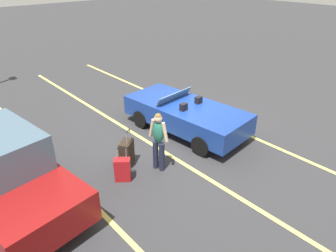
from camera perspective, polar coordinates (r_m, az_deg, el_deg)
name	(u,v)px	position (r m, az deg, el deg)	size (l,w,h in m)	color
ground_plane	(185,131)	(10.29, 3.23, -0.85)	(80.00, 80.00, 0.00)	#333335
lot_line_near	(211,119)	(11.15, 8.00, 1.29)	(18.00, 0.12, 0.01)	#EAE066
lot_line_mid	(153,145)	(9.48, -2.80, -3.54)	(18.00, 0.12, 0.01)	#EAE066
lot_line_far	(71,182)	(8.36, -17.49, -9.79)	(18.00, 0.12, 0.01)	#EAE066
convertible_car	(181,113)	(10.14, 2.42, 2.46)	(4.28, 2.13, 1.24)	navy
suitcase_large_black	(127,153)	(8.46, -7.66, -5.05)	(0.51, 0.55, 1.09)	#2D2319
suitcase_medium_bright	(123,169)	(7.95, -8.41, -7.97)	(0.44, 0.46, 0.92)	red
traveler_person	(158,139)	(7.95, -1.78, -2.38)	(0.60, 0.29, 1.65)	#1E2338
parked_sedan_near	(1,172)	(7.73, -28.48, -7.47)	(4.69, 2.35, 1.82)	maroon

